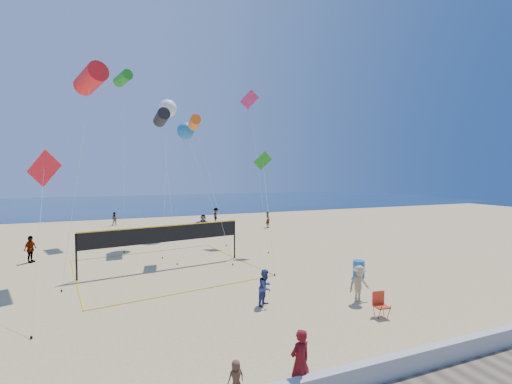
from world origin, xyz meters
name	(u,v)px	position (x,y,z in m)	size (l,w,h in m)	color
ground	(263,345)	(0.00, 0.00, 0.00)	(120.00, 120.00, 0.00)	#DAB07B
ocean	(145,203)	(0.00, 62.00, 0.01)	(140.00, 50.00, 0.03)	#10254C
woman	(300,362)	(-0.09, -2.70, 0.87)	(0.63, 0.42, 1.73)	maroon
toddler	(236,378)	(-1.96, -2.99, 1.02)	(0.41, 0.27, 0.83)	brown
bystander_a	(265,287)	(1.46, 3.26, 0.80)	(0.78, 0.61, 1.60)	navy
bystander_b	(359,284)	(5.57, 2.06, 0.83)	(1.08, 0.62, 1.67)	tan
far_person_0	(30,249)	(-10.02, 15.66, 0.88)	(1.04, 0.43, 1.77)	gray
far_person_1	(203,224)	(3.02, 22.47, 0.92)	(1.71, 0.55, 1.85)	gray
far_person_2	(268,220)	(10.39, 23.47, 0.86)	(0.63, 0.41, 1.72)	gray
far_person_3	(115,219)	(-5.14, 31.17, 0.75)	(0.73, 0.57, 1.51)	gray
far_person_4	(216,216)	(5.73, 27.75, 0.97)	(1.25, 0.72, 1.93)	gray
camp_chair	(380,303)	(5.35, 0.45, 0.57)	(0.60, 0.72, 1.11)	red
trash_barrel	(359,269)	(7.94, 5.07, 0.48)	(0.64, 0.64, 0.96)	#1961A5
volleyball_net	(165,239)	(-1.96, 11.06, 1.83)	(11.39, 11.27, 2.65)	black
kite_0	(91,79)	(-5.92, 11.94, 11.35)	(2.41, 4.97, 12.12)	red
kite_1	(162,118)	(-1.22, 18.60, 10.42)	(1.16, 8.34, 11.08)	black
kite_2	(195,123)	(0.55, 13.99, 9.46)	(2.06, 4.80, 9.95)	orange
kite_3	(44,174)	(-7.77, 8.27, 5.83)	(1.64, 5.53, 6.99)	red
kite_4	(263,167)	(5.39, 12.85, 6.35)	(2.58, 6.34, 7.53)	#228F1F
kite_5	(250,107)	(6.38, 18.18, 11.73)	(1.67, 6.75, 13.35)	#D12B5B
kite_6	(168,108)	(-0.53, 19.94, 11.44)	(2.21, 7.24, 12.20)	white
kite_7	(186,131)	(1.39, 22.37, 9.91)	(3.08, 7.49, 10.71)	#1A6EBA
kite_8	(123,79)	(-4.06, 23.10, 14.42)	(1.76, 7.97, 15.06)	#228F1F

